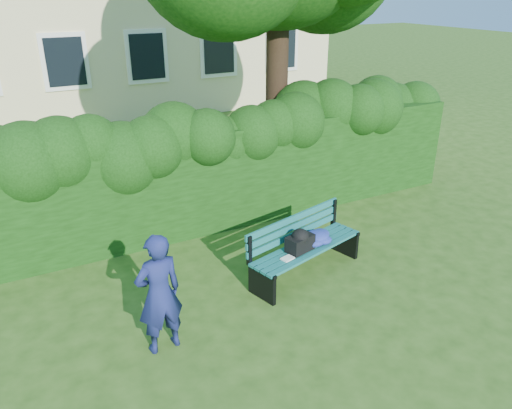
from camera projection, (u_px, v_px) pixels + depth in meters
ground at (275, 276)px, 7.52m from camera, size 80.00×80.00×0.00m
hedge at (214, 175)px, 8.93m from camera, size 10.00×1.00×1.80m
park_bench at (306, 243)px, 7.42m from camera, size 2.02×1.04×0.89m
man_reading at (159, 294)px, 5.74m from camera, size 0.60×0.43×1.53m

